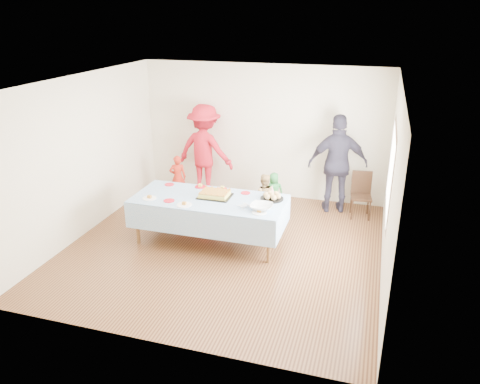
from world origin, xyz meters
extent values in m
plane|color=#402212|center=(0.00, 0.00, 0.00)|extent=(5.00, 5.00, 0.00)
cube|color=beige|center=(0.00, 2.50, 1.35)|extent=(5.00, 0.04, 2.70)
cube|color=beige|center=(0.00, -2.50, 1.35)|extent=(5.00, 0.04, 2.70)
cube|color=beige|center=(-2.50, 0.00, 1.35)|extent=(0.04, 5.00, 2.70)
cube|color=beige|center=(2.50, 0.00, 1.35)|extent=(0.04, 5.00, 2.70)
cube|color=white|center=(0.00, 0.00, 2.70)|extent=(5.00, 5.00, 0.04)
cube|color=#472B16|center=(2.47, 0.20, 1.50)|extent=(0.03, 1.75, 1.35)
cylinder|color=brown|center=(-1.42, -0.29, 0.36)|extent=(0.06, 0.06, 0.73)
cylinder|color=brown|center=(0.82, -0.29, 0.36)|extent=(0.06, 0.06, 0.73)
cylinder|color=brown|center=(-1.42, 0.55, 0.36)|extent=(0.06, 0.06, 0.73)
cylinder|color=brown|center=(0.82, 0.55, 0.36)|extent=(0.06, 0.06, 0.73)
cube|color=brown|center=(-0.30, 0.13, 0.75)|extent=(2.40, 1.00, 0.04)
cube|color=white|center=(-0.30, 0.13, 0.78)|extent=(2.50, 1.10, 0.01)
cube|color=black|center=(-0.23, 0.22, 0.79)|extent=(0.53, 0.41, 0.02)
cube|color=#EFDF5B|center=(-0.23, 0.22, 0.83)|extent=(0.45, 0.34, 0.07)
cube|color=#995923|center=(-0.23, 0.22, 0.87)|extent=(0.45, 0.34, 0.01)
cylinder|color=black|center=(0.70, 0.38, 0.79)|extent=(0.38, 0.38, 0.02)
sphere|color=tan|center=(0.80, 0.38, 0.85)|extent=(0.09, 0.09, 0.09)
sphere|color=tan|center=(0.75, 0.47, 0.85)|extent=(0.09, 0.09, 0.09)
sphere|color=tan|center=(0.65, 0.47, 0.85)|extent=(0.09, 0.09, 0.09)
sphere|color=tan|center=(0.59, 0.38, 0.85)|extent=(0.09, 0.09, 0.09)
sphere|color=tan|center=(0.65, 0.30, 0.85)|extent=(0.09, 0.09, 0.09)
sphere|color=tan|center=(0.75, 0.30, 0.85)|extent=(0.09, 0.09, 0.09)
sphere|color=tan|center=(0.70, 0.38, 0.85)|extent=(0.09, 0.09, 0.09)
imported|color=silver|center=(0.64, -0.07, 0.82)|extent=(0.35, 0.35, 0.09)
cone|color=silver|center=(0.65, 0.59, 0.86)|extent=(0.10, 0.10, 0.17)
cylinder|color=red|center=(-1.19, 0.52, 0.79)|extent=(0.17, 0.17, 0.01)
cylinder|color=red|center=(-0.63, 0.57, 0.79)|extent=(0.19, 0.19, 0.01)
cylinder|color=red|center=(-0.22, 0.58, 0.79)|extent=(0.16, 0.16, 0.01)
cylinder|color=red|center=(0.21, 0.52, 0.79)|extent=(0.16, 0.16, 0.01)
cylinder|color=red|center=(-0.88, -0.17, 0.79)|extent=(0.18, 0.18, 0.01)
cylinder|color=white|center=(-1.23, -0.16, 0.79)|extent=(0.23, 0.23, 0.01)
cylinder|color=white|center=(-0.58, -0.26, 0.79)|extent=(0.24, 0.24, 0.01)
cylinder|color=white|center=(0.64, -0.20, 0.79)|extent=(0.23, 0.23, 0.01)
cylinder|color=black|center=(1.93, 1.70, 0.19)|extent=(0.03, 0.03, 0.38)
cylinder|color=black|center=(2.25, 1.74, 0.19)|extent=(0.03, 0.03, 0.38)
cylinder|color=black|center=(1.89, 2.02, 0.19)|extent=(0.03, 0.03, 0.38)
cylinder|color=black|center=(2.20, 2.06, 0.19)|extent=(0.03, 0.03, 0.38)
cube|color=black|center=(2.07, 1.88, 0.40)|extent=(0.42, 0.42, 0.04)
cube|color=black|center=(2.05, 2.05, 0.64)|extent=(0.37, 0.09, 0.44)
imported|color=red|center=(-1.58, 1.73, 0.46)|extent=(0.40, 0.33, 0.93)
imported|color=#297D38|center=(0.43, 1.75, 0.38)|extent=(0.41, 0.31, 0.75)
imported|color=tan|center=(0.35, 1.25, 0.44)|extent=(0.49, 0.41, 0.89)
imported|color=red|center=(-1.15, 2.20, 0.95)|extent=(1.32, 0.89, 1.90)
imported|color=#2E2A3B|center=(1.58, 2.04, 0.95)|extent=(1.19, 0.70, 1.90)
camera|label=1|loc=(2.23, -6.52, 3.67)|focal=35.00mm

